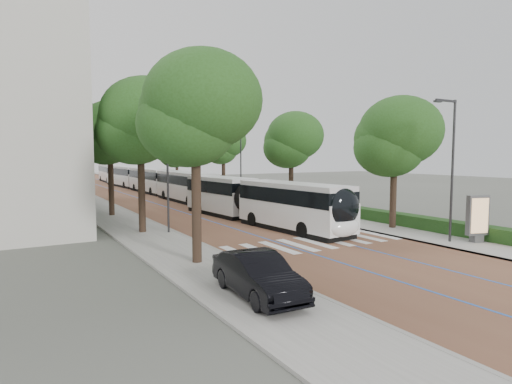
% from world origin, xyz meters
% --- Properties ---
extents(ground, '(160.00, 160.00, 0.00)m').
position_xyz_m(ground, '(0.00, 0.00, 0.00)').
color(ground, '#51544C').
rests_on(ground, ground).
extents(road, '(11.00, 140.00, 0.02)m').
position_xyz_m(road, '(0.00, 40.00, 0.01)').
color(road, brown).
rests_on(road, ground).
extents(sidewalk_left, '(4.00, 140.00, 0.12)m').
position_xyz_m(sidewalk_left, '(-7.50, 40.00, 0.06)').
color(sidewalk_left, gray).
rests_on(sidewalk_left, ground).
extents(sidewalk_right, '(4.00, 140.00, 0.12)m').
position_xyz_m(sidewalk_right, '(7.50, 40.00, 0.06)').
color(sidewalk_right, gray).
rests_on(sidewalk_right, ground).
extents(kerb_left, '(0.20, 140.00, 0.14)m').
position_xyz_m(kerb_left, '(-5.60, 40.00, 0.06)').
color(kerb_left, gray).
rests_on(kerb_left, ground).
extents(kerb_right, '(0.20, 140.00, 0.14)m').
position_xyz_m(kerb_right, '(5.60, 40.00, 0.06)').
color(kerb_right, gray).
rests_on(kerb_right, ground).
extents(zebra_crossing, '(10.55, 3.60, 0.01)m').
position_xyz_m(zebra_crossing, '(0.20, 1.00, 0.03)').
color(zebra_crossing, silver).
rests_on(zebra_crossing, ground).
extents(lane_line_left, '(0.12, 126.00, 0.01)m').
position_xyz_m(lane_line_left, '(-1.60, 40.00, 0.02)').
color(lane_line_left, blue).
rests_on(lane_line_left, road).
extents(lane_line_right, '(0.12, 126.00, 0.01)m').
position_xyz_m(lane_line_right, '(1.60, 40.00, 0.02)').
color(lane_line_right, blue).
rests_on(lane_line_right, road).
extents(hedge, '(1.20, 14.00, 0.80)m').
position_xyz_m(hedge, '(9.10, 0.00, 0.52)').
color(hedge, '#153B14').
rests_on(hedge, sidewalk_right).
extents(streetlight_near, '(1.82, 0.20, 8.00)m').
position_xyz_m(streetlight_near, '(6.62, -3.00, 4.82)').
color(streetlight_near, '#2E2E30').
rests_on(streetlight_near, sidewalk_right).
extents(streetlight_far, '(1.82, 0.20, 8.00)m').
position_xyz_m(streetlight_far, '(6.62, 22.00, 4.82)').
color(streetlight_far, '#2E2E30').
rests_on(streetlight_far, sidewalk_right).
extents(lamp_post_left, '(0.14, 0.14, 8.00)m').
position_xyz_m(lamp_post_left, '(-6.10, 8.00, 4.12)').
color(lamp_post_left, '#2E2E30').
rests_on(lamp_post_left, sidewalk_left).
extents(trees_left, '(6.21, 60.79, 9.82)m').
position_xyz_m(trees_left, '(-7.50, 27.05, 6.85)').
color(trees_left, black).
rests_on(trees_left, ground).
extents(trees_right, '(5.74, 47.64, 8.42)m').
position_xyz_m(trees_right, '(7.70, 22.43, 5.97)').
color(trees_right, black).
rests_on(trees_right, ground).
extents(lead_bus, '(3.98, 18.54, 3.20)m').
position_xyz_m(lead_bus, '(1.19, 8.79, 1.63)').
color(lead_bus, black).
rests_on(lead_bus, ground).
extents(bus_queued_0, '(2.60, 12.41, 3.20)m').
position_xyz_m(bus_queued_0, '(1.81, 24.77, 1.62)').
color(bus_queued_0, white).
rests_on(bus_queued_0, ground).
extents(bus_queued_1, '(2.73, 12.44, 3.20)m').
position_xyz_m(bus_queued_1, '(1.88, 37.63, 1.62)').
color(bus_queued_1, white).
rests_on(bus_queued_1, ground).
extents(bus_queued_2, '(3.18, 12.51, 3.20)m').
position_xyz_m(bus_queued_2, '(1.66, 51.03, 1.62)').
color(bus_queued_2, white).
rests_on(bus_queued_2, ground).
extents(bus_queued_3, '(3.04, 12.49, 3.20)m').
position_xyz_m(bus_queued_3, '(2.08, 63.82, 1.62)').
color(bus_queued_3, white).
rests_on(bus_queued_3, ground).
extents(ad_panel, '(1.33, 0.72, 2.67)m').
position_xyz_m(ad_panel, '(7.94, -3.90, 1.52)').
color(ad_panel, '#59595B').
rests_on(ad_panel, sidewalk_right).
extents(parked_car, '(1.90, 4.75, 1.53)m').
position_xyz_m(parked_car, '(-7.56, -5.60, 0.89)').
color(parked_car, black).
rests_on(parked_car, sidewalk_left).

